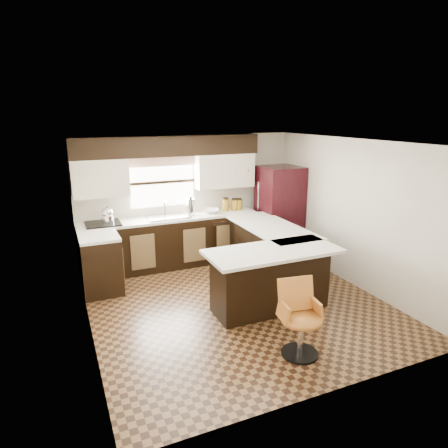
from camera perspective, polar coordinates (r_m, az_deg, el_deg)
name	(u,v)px	position (r m, az deg, el deg)	size (l,w,h in m)	color
floor	(236,303)	(6.18, 1.74, -11.21)	(4.40, 4.40, 0.00)	#49301A
ceiling	(238,142)	(5.53, 1.95, 11.60)	(4.40, 4.40, 0.00)	silver
wall_back	(188,198)	(7.73, -5.14, 3.69)	(4.40, 4.40, 0.00)	beige
wall_front	(335,286)	(3.98, 15.61, -8.47)	(4.40, 4.40, 0.00)	beige
wall_left	(83,246)	(5.24, -19.46, -2.94)	(4.40, 4.40, 0.00)	beige
wall_right	(353,213)	(6.87, 17.89, 1.49)	(4.40, 4.40, 0.00)	beige
base_cab_back	(171,243)	(7.52, -7.53, -2.65)	(3.30, 0.60, 0.90)	black
base_cab_left	(101,265)	(6.68, -17.19, -5.60)	(0.60, 0.70, 0.90)	black
counter_back	(170,218)	(7.38, -7.66, 0.83)	(3.30, 0.60, 0.04)	silver
counter_left	(98,237)	(6.53, -17.51, -1.72)	(0.60, 0.70, 0.04)	silver
soffit	(169,146)	(7.30, -7.92, 11.00)	(3.40, 0.35, 0.36)	black
upper_cab_left	(100,178)	(7.13, -17.30, 6.30)	(0.94, 0.35, 0.64)	beige
upper_cab_right	(224,171)	(7.71, 0.02, 7.65)	(1.14, 0.35, 0.64)	beige
window_pane	(162,182)	(7.50, -8.79, 5.93)	(1.20, 0.02, 0.90)	white
valance	(162,161)	(7.41, -8.84, 8.86)	(1.30, 0.06, 0.18)	#D19B93
sink	(168,217)	(7.34, -8.00, 1.04)	(0.75, 0.45, 0.03)	#B2B2B7
dishwasher	(226,241)	(7.59, 0.35, -2.50)	(0.58, 0.03, 0.78)	black
cooktop	(103,224)	(7.14, -16.92, 0.06)	(0.58, 0.50, 0.03)	black
peninsula_long	(268,254)	(6.89, 6.36, -4.30)	(0.60, 1.95, 0.90)	black
peninsula_return	(270,280)	(5.87, 6.60, -7.97)	(1.65, 0.60, 0.90)	black
counter_pen_long	(272,227)	(6.77, 6.85, -0.48)	(0.84, 1.95, 0.04)	silver
counter_pen_return	(273,251)	(5.61, 7.03, -3.91)	(1.89, 0.84, 0.04)	silver
refrigerator	(279,212)	(7.98, 7.88, 1.75)	(0.77, 0.74, 1.79)	black
bar_chair	(301,320)	(4.86, 11.00, -13.34)	(0.48, 0.48, 0.91)	#B96C28
kettle	(107,214)	(7.11, -16.31, 1.35)	(0.21, 0.21, 0.29)	silver
percolator	(191,207)	(7.45, -4.77, 2.45)	(0.15, 0.15, 0.30)	silver
mixing_bowl	(211,211)	(7.62, -1.88, 1.88)	(0.30, 0.30, 0.07)	white
canister_large	(225,205)	(7.73, 0.21, 2.71)	(0.13, 0.13, 0.24)	#966B14
canister_med	(235,205)	(7.81, 1.52, 2.73)	(0.14, 0.14, 0.20)	#966B14
canister_small	(239,205)	(7.85, 2.16, 2.76)	(0.13, 0.13, 0.20)	#966B14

